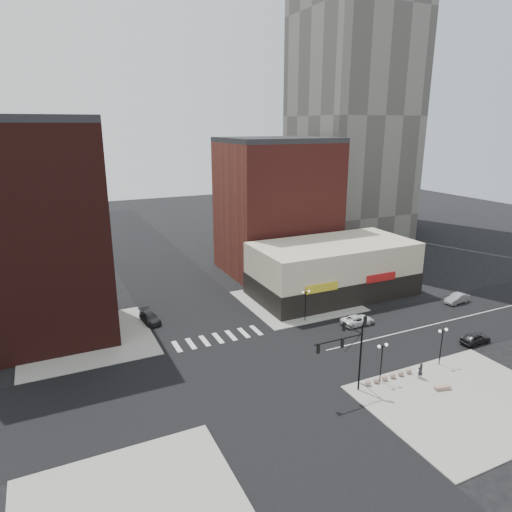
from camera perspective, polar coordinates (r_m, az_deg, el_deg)
ground at (r=49.43m, az=-1.20°, el=-14.03°), size 240.00×240.00×0.00m
road_ew at (r=49.43m, az=-1.20°, el=-14.02°), size 200.00×14.00×0.02m
road_ns at (r=49.43m, az=-1.20°, el=-14.02°), size 14.00×200.00×0.02m
sidewalk_nw at (r=59.09m, az=-20.41°, el=-9.75°), size 15.00×15.00×0.12m
sidewalk_ne at (r=67.06m, az=5.09°, el=-5.62°), size 15.00×15.00×0.12m
sidewalk_se at (r=48.51m, az=24.67°, el=-16.22°), size 18.00×14.00×0.12m
building_nw at (r=58.90m, az=-26.31°, el=2.35°), size 16.00×15.00×25.00m
building_ne_midrise at (r=78.83m, az=2.62°, el=6.00°), size 18.00×15.00×22.00m
tower_near at (r=98.15m, az=12.58°, el=27.63°), size 20.00×20.00×90.00m
tower_far at (r=123.62m, az=14.96°, el=23.14°), size 18.00×18.00×82.00m
building_ne_row at (r=69.69m, az=9.57°, el=-2.10°), size 24.20×12.20×8.00m
traffic_signal at (r=44.43m, az=11.74°, el=-10.80°), size 5.59×3.09×7.77m
street_lamp_se_a at (r=47.25m, az=15.49°, el=-11.64°), size 1.22×0.32×4.16m
street_lamp_se_b at (r=52.44m, az=22.25°, el=-9.42°), size 1.22×0.32×4.16m
street_lamp_ne at (r=59.50m, az=6.23°, el=-5.20°), size 1.22×0.32×4.16m
bollard_row at (r=49.30m, az=16.26°, el=-14.30°), size 5.81×0.56×0.56m
white_suv at (r=60.65m, az=12.58°, el=-7.82°), size 4.47×2.08×1.24m
dark_sedan_east at (r=60.27m, az=25.74°, el=-9.22°), size 3.99×1.71×1.34m
silver_sedan at (r=72.16m, az=23.82°, el=-4.87°), size 4.28×1.93×1.36m
dark_sedan_north at (r=61.48m, az=-13.14°, el=-7.48°), size 2.35×4.74×1.32m
pedestrian at (r=50.18m, az=19.85°, el=-13.33°), size 0.63×0.42×1.68m
stone_bench at (r=49.36m, az=22.27°, el=-14.98°), size 1.70×0.88×0.38m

